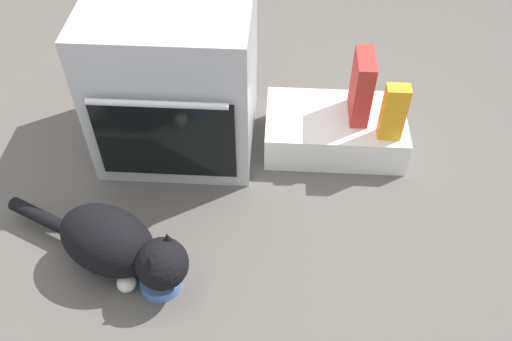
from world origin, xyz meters
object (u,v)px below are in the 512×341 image
at_px(pantry_cabinet, 334,130).
at_px(food_bowl, 161,281).
at_px(cat, 118,245).
at_px(cereal_box, 362,87).
at_px(juice_carton, 393,112).
at_px(oven, 175,76).

bearing_deg(pantry_cabinet, food_bowl, -129.93).
bearing_deg(pantry_cabinet, cat, -138.58).
relative_size(pantry_cabinet, cereal_box, 2.07).
bearing_deg(juice_carton, oven, 172.10).
distance_m(oven, food_bowl, 0.81).
xyz_separation_m(oven, juice_carton, (0.86, -0.12, -0.05)).
distance_m(pantry_cabinet, cereal_box, 0.24).
bearing_deg(cat, food_bowl, 0.00).
xyz_separation_m(food_bowl, cat, (-0.15, 0.07, 0.11)).
height_order(oven, juice_carton, oven).
xyz_separation_m(oven, cat, (-0.11, -0.69, -0.19)).
relative_size(oven, cereal_box, 2.34).
bearing_deg(cat, cereal_box, 63.43).
height_order(juice_carton, cereal_box, cereal_box).
bearing_deg(food_bowl, cereal_box, 47.09).
xyz_separation_m(cat, juice_carton, (0.96, 0.57, 0.15)).
bearing_deg(juice_carton, cat, -149.49).
xyz_separation_m(oven, food_bowl, (0.04, -0.75, -0.30)).
bearing_deg(food_bowl, oven, 92.79).
xyz_separation_m(pantry_cabinet, cat, (-0.76, -0.67, 0.05)).
bearing_deg(pantry_cabinet, oven, 178.83).
relative_size(juice_carton, cereal_box, 0.86).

